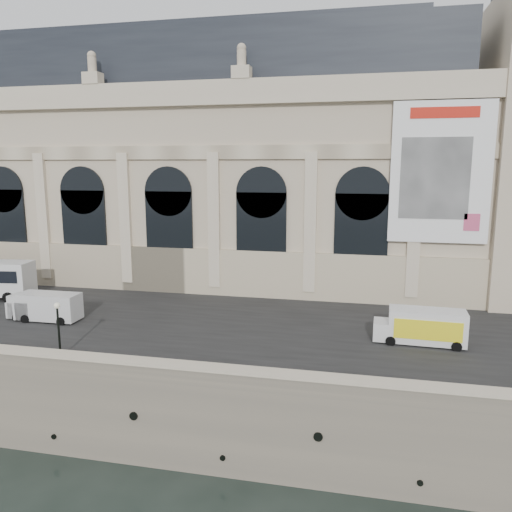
{
  "coord_description": "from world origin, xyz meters",
  "views": [
    {
      "loc": [
        16.16,
        -27.76,
        19.7
      ],
      "look_at": [
        5.41,
        22.0,
        10.42
      ],
      "focal_mm": 35.0,
      "sensor_mm": 36.0,
      "label": 1
    }
  ],
  "objects": [
    {
      "name": "van_c",
      "position": [
        -12.49,
        10.36,
        7.15
      ],
      "size": [
        5.08,
        2.17,
        2.25
      ],
      "color": "silver",
      "rests_on": "quay"
    },
    {
      "name": "museum",
      "position": [
        -5.98,
        30.86,
        19.72
      ],
      "size": [
        69.0,
        18.7,
        29.1
      ],
      "color": "beige",
      "rests_on": "quay"
    },
    {
      "name": "ground",
      "position": [
        0.0,
        0.0,
        0.0
      ],
      "size": [
        260.0,
        260.0,
        0.0
      ],
      "primitive_type": "plane",
      "color": "black",
      "rests_on": "ground"
    },
    {
      "name": "van_b",
      "position": [
        -11.22,
        10.19,
        7.29
      ],
      "size": [
        5.68,
        2.42,
        2.52
      ],
      "color": "silver",
      "rests_on": "quay"
    },
    {
      "name": "box_truck",
      "position": [
        20.88,
        11.1,
        7.39
      ],
      "size": [
        6.94,
        2.69,
        2.76
      ],
      "color": "silver",
      "rests_on": "quay"
    },
    {
      "name": "street",
      "position": [
        0.0,
        14.0,
        6.03
      ],
      "size": [
        160.0,
        24.0,
        0.06
      ],
      "primitive_type": "cube",
      "color": "#2D2D2D",
      "rests_on": "quay"
    },
    {
      "name": "parapet",
      "position": [
        0.0,
        0.6,
        6.62
      ],
      "size": [
        160.0,
        1.4,
        1.21
      ],
      "color": "gray",
      "rests_on": "quay"
    },
    {
      "name": "quay",
      "position": [
        0.0,
        35.0,
        3.0
      ],
      "size": [
        160.0,
        70.0,
        6.0
      ],
      "primitive_type": "cube",
      "color": "gray",
      "rests_on": "ground"
    },
    {
      "name": "lamp_right",
      "position": [
        -4.79,
        2.51,
        8.07
      ],
      "size": [
        0.42,
        0.42,
        4.15
      ],
      "color": "black",
      "rests_on": "quay"
    }
  ]
}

